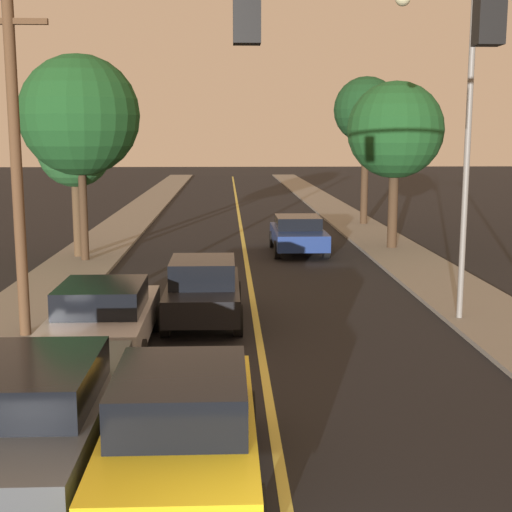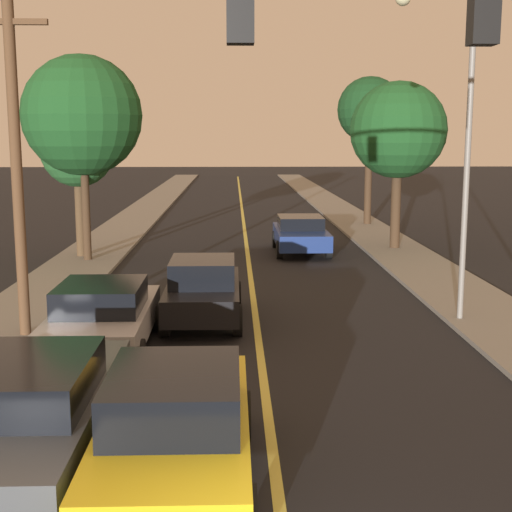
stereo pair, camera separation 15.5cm
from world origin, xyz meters
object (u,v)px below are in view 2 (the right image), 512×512
(car_near_lane_front, at_px, (176,428))
(tree_right_near, at_px, (398,131))
(tree_left_near, at_px, (82,116))
(streetlamp_right, at_px, (452,114))
(utility_pole_left, at_px, (16,162))
(tree_left_far, at_px, (77,151))
(tree_right_far, at_px, (370,111))
(car_far_oncoming, at_px, (301,234))
(car_near_lane_second, at_px, (203,290))
(car_outer_lane_second, at_px, (103,316))
(car_outer_lane_front, at_px, (31,411))

(car_near_lane_front, relative_size, tree_right_near, 0.72)
(tree_left_near, bearing_deg, car_near_lane_front, -75.05)
(streetlamp_right, relative_size, utility_pole_left, 1.04)
(tree_left_far, bearing_deg, tree_right_near, 7.49)
(car_near_lane_front, bearing_deg, streetlamp_right, 54.33)
(car_near_lane_front, xyz_separation_m, tree_right_near, (7.04, 18.94, 3.81))
(car_near_lane_front, relative_size, tree_right_far, 0.64)
(tree_left_far, relative_size, tree_right_near, 0.80)
(car_far_oncoming, height_order, tree_left_far, tree_left_far)
(tree_left_near, distance_m, tree_left_far, 1.52)
(car_near_lane_front, height_order, car_near_lane_second, car_near_lane_front)
(car_outer_lane_second, relative_size, car_far_oncoming, 1.03)
(car_outer_lane_front, xyz_separation_m, tree_left_near, (-2.43, 15.83, 4.33))
(car_outer_lane_front, relative_size, car_outer_lane_second, 1.15)
(car_outer_lane_second, relative_size, tree_right_far, 0.63)
(car_near_lane_second, bearing_deg, streetlamp_right, -2.53)
(tree_left_far, bearing_deg, utility_pole_left, -84.83)
(car_outer_lane_front, relative_size, tree_right_near, 0.80)
(streetlamp_right, relative_size, tree_right_near, 1.18)
(streetlamp_right, height_order, tree_left_far, streetlamp_right)
(car_near_lane_front, distance_m, tree_left_far, 18.30)
(car_far_oncoming, distance_m, utility_pole_left, 14.00)
(car_outer_lane_front, distance_m, tree_left_far, 17.17)
(car_outer_lane_second, distance_m, tree_left_far, 12.10)
(car_far_oncoming, bearing_deg, utility_pole_left, 58.28)
(tree_left_near, height_order, tree_left_far, tree_left_near)
(car_near_lane_second, xyz_separation_m, streetlamp_right, (5.74, -0.25, 4.12))
(car_near_lane_front, height_order, tree_right_near, tree_right_near)
(car_outer_lane_front, relative_size, car_far_oncoming, 1.18)
(car_outer_lane_front, bearing_deg, car_outer_lane_second, 90.00)
(car_near_lane_front, height_order, utility_pole_left, utility_pole_left)
(car_near_lane_second, height_order, tree_left_near, tree_left_near)
(streetlamp_right, distance_m, tree_right_far, 18.77)
(car_near_lane_front, relative_size, tree_left_near, 0.65)
(utility_pole_left, relative_size, tree_left_near, 1.02)
(car_outer_lane_second, bearing_deg, tree_left_far, 103.95)
(car_far_oncoming, height_order, tree_right_near, tree_right_near)
(tree_right_near, bearing_deg, utility_pole_left, -132.20)
(utility_pole_left, height_order, tree_right_near, utility_pole_left)
(car_outer_lane_second, bearing_deg, car_outer_lane_front, -90.00)
(car_near_lane_second, relative_size, car_outer_lane_front, 0.80)
(car_far_oncoming, relative_size, utility_pole_left, 0.60)
(car_near_lane_second, distance_m, tree_right_near, 13.37)
(tree_left_far, xyz_separation_m, tree_right_far, (12.22, 9.29, 1.75))
(car_near_lane_second, xyz_separation_m, car_outer_lane_front, (-1.99, -7.51, -0.01))
(tree_right_near, bearing_deg, car_near_lane_second, -123.36)
(car_near_lane_front, relative_size, utility_pole_left, 0.64)
(car_outer_lane_second, bearing_deg, tree_right_near, 54.97)
(car_outer_lane_second, xyz_separation_m, streetlamp_right, (7.73, 1.94, 4.19))
(car_near_lane_second, height_order, car_outer_lane_front, car_near_lane_second)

